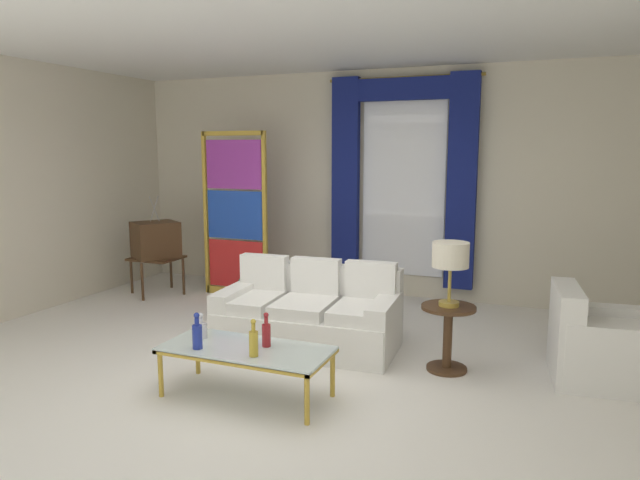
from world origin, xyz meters
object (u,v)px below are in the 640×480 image
(couch_white_long, at_px, (310,315))
(bottle_blue_decanter, at_px, (254,342))
(round_side_table, at_px, (448,332))
(stained_glass_divider, at_px, (235,218))
(table_lamp_brass, at_px, (451,258))
(bottle_amber_squat, at_px, (197,335))
(peacock_figurine, at_px, (247,290))
(coffee_table, at_px, (246,352))
(bottle_crystal_tall, at_px, (201,329))
(bottle_ruby_flask, at_px, (266,333))
(vintage_tv, at_px, (156,242))
(armchair_white, at_px, (596,347))

(couch_white_long, relative_size, bottle_blue_decanter, 6.19)
(couch_white_long, bearing_deg, round_side_table, -6.97)
(stained_glass_divider, relative_size, table_lamp_brass, 3.86)
(table_lamp_brass, bearing_deg, stained_glass_divider, 152.37)
(bottle_amber_squat, bearing_deg, peacock_figurine, 111.01)
(stained_glass_divider, bearing_deg, peacock_figurine, -48.58)
(coffee_table, xyz_separation_m, stained_glass_divider, (-1.72, 2.79, 0.68))
(table_lamp_brass, bearing_deg, couch_white_long, 173.03)
(stained_glass_divider, bearing_deg, bottle_crystal_tall, -65.21)
(bottle_crystal_tall, xyz_separation_m, peacock_figurine, (-0.83, 2.23, -0.26))
(couch_white_long, height_order, bottle_ruby_flask, couch_white_long)
(bottle_blue_decanter, xyz_separation_m, peacock_figurine, (-1.44, 2.45, -0.31))
(bottle_amber_squat, distance_m, stained_glass_divider, 3.30)
(bottle_crystal_tall, relative_size, peacock_figurine, 0.36)
(vintage_tv, xyz_separation_m, stained_glass_divider, (1.04, 0.34, 0.33))
(bottle_blue_decanter, xyz_separation_m, vintage_tv, (-2.91, 2.60, 0.20))
(peacock_figurine, distance_m, round_side_table, 2.91)
(bottle_amber_squat, xyz_separation_m, vintage_tv, (-2.42, 2.62, 0.20))
(couch_white_long, relative_size, peacock_figurine, 3.01)
(bottle_blue_decanter, bearing_deg, table_lamp_brass, 46.54)
(coffee_table, relative_size, round_side_table, 2.27)
(bottle_blue_decanter, relative_size, armchair_white, 0.33)
(bottle_amber_squat, distance_m, peacock_figurine, 2.66)
(round_side_table, bearing_deg, vintage_tv, 162.73)
(bottle_ruby_flask, distance_m, armchair_white, 2.82)
(vintage_tv, xyz_separation_m, table_lamp_brass, (4.15, -1.29, 0.30))
(vintage_tv, bearing_deg, bottle_crystal_tall, -46.06)
(vintage_tv, bearing_deg, round_side_table, -17.27)
(bottle_ruby_flask, height_order, stained_glass_divider, stained_glass_divider)
(bottle_crystal_tall, bearing_deg, vintage_tv, 133.94)
(stained_glass_divider, bearing_deg, bottle_ruby_flask, -55.52)
(bottle_blue_decanter, relative_size, round_side_table, 0.49)
(round_side_table, bearing_deg, bottle_ruby_flask, -139.28)
(stained_glass_divider, bearing_deg, round_side_table, -27.63)
(bottle_ruby_flask, height_order, table_lamp_brass, table_lamp_brass)
(coffee_table, xyz_separation_m, bottle_blue_decanter, (0.15, -0.15, 0.15))
(coffee_table, bearing_deg, bottle_crystal_tall, 172.18)
(bottle_amber_squat, bearing_deg, couch_white_long, 77.56)
(couch_white_long, bearing_deg, coffee_table, -89.60)
(bottle_blue_decanter, xyz_separation_m, round_side_table, (1.24, 1.31, -0.17))
(couch_white_long, relative_size, round_side_table, 3.04)
(vintage_tv, height_order, table_lamp_brass, vintage_tv)
(armchair_white, height_order, peacock_figurine, armchair_white)
(couch_white_long, distance_m, stained_glass_divider, 2.37)
(bottle_crystal_tall, bearing_deg, armchair_white, 23.94)
(bottle_blue_decanter, bearing_deg, round_side_table, 46.54)
(coffee_table, bearing_deg, table_lamp_brass, 39.80)
(armchair_white, xyz_separation_m, stained_glass_divider, (-4.32, 1.36, 0.77))
(bottle_blue_decanter, xyz_separation_m, bottle_crystal_tall, (-0.61, 0.21, -0.04))
(couch_white_long, distance_m, vintage_tv, 3.00)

